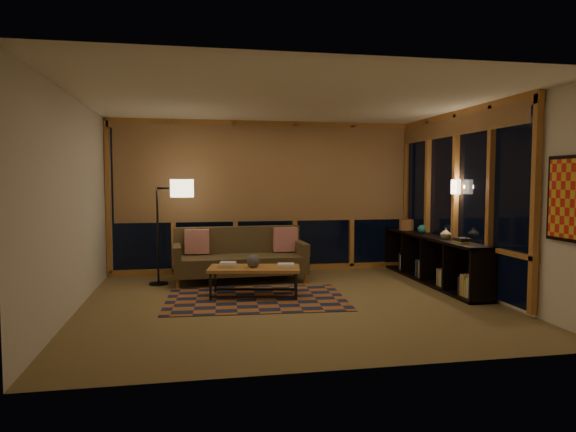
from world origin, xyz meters
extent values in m
cube|color=olive|center=(0.00, 0.00, 0.00)|extent=(5.50, 5.00, 0.01)
cube|color=silver|center=(0.00, 0.00, 2.70)|extent=(5.50, 5.00, 0.01)
cube|color=silver|center=(0.00, 2.50, 1.35)|extent=(5.50, 0.01, 2.70)
cube|color=silver|center=(0.00, -2.50, 1.35)|extent=(5.50, 0.01, 2.70)
cube|color=silver|center=(-2.75, 0.00, 1.35)|extent=(0.01, 5.00, 2.70)
cube|color=silver|center=(2.75, 0.00, 1.35)|extent=(0.01, 5.00, 2.70)
cube|color=#9B5427|center=(-0.44, 0.28, 0.01)|extent=(2.56, 1.79, 0.01)
sphere|color=black|center=(-0.46, 0.42, 0.52)|extent=(0.20, 0.20, 0.19)
cylinder|color=#896040|center=(2.47, 1.89, 0.85)|extent=(0.25, 0.25, 0.19)
sphere|color=#1C605B|center=(2.49, 1.30, 0.83)|extent=(0.19, 0.19, 0.15)
imported|color=tan|center=(2.49, 0.48, 0.84)|extent=(0.19, 0.19, 0.17)
camera|label=1|loc=(-1.30, -6.69, 1.65)|focal=32.00mm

